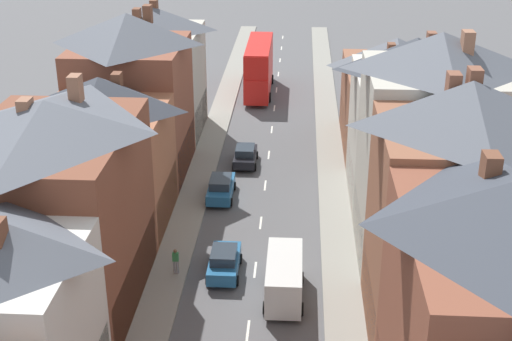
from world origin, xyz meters
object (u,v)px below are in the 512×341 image
Objects in this scene: delivery_van at (284,277)px; pedestrian_mid_right at (176,260)px; car_parked_left_a at (245,155)px; double_decker_bus_lead at (259,67)px; car_near_silver at (221,187)px; car_near_blue at (224,262)px.

delivery_van reaches higher than pedestrian_mid_right.
double_decker_bus_lead is at bearing 90.03° from car_parked_left_a.
car_parked_left_a is at bearing -89.97° from double_decker_bus_lead.
car_near_silver is at bearing 81.70° from pedestrian_mid_right.
car_near_silver is at bearing 97.23° from car_near_blue.
car_near_blue is at bearing 147.78° from delivery_van.
car_near_silver is at bearing -92.93° from double_decker_bus_lead.
car_near_blue is 10.33m from car_near_silver.
delivery_van reaches higher than car_near_silver.
double_decker_bus_lead is 35.90m from pedestrian_mid_right.
car_near_blue is 0.76× the size of delivery_van.
car_parked_left_a is 2.43× the size of pedestrian_mid_right.
car_near_silver is 0.85× the size of delivery_van.
pedestrian_mid_right reaches higher than car_near_silver.
car_parked_left_a is (0.01, -18.99, -2.01)m from double_decker_bus_lead.
car_parked_left_a is 19.07m from delivery_van.
car_near_blue reaches higher than car_near_silver.
double_decker_bus_lead is 19.10m from car_parked_left_a.
car_parked_left_a is (0.00, 16.45, -0.05)m from car_near_blue.
double_decker_bus_lead is at bearing 87.07° from car_near_silver.
pedestrian_mid_right reaches higher than car_parked_left_a.
pedestrian_mid_right is at bearing -98.30° from car_near_silver.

